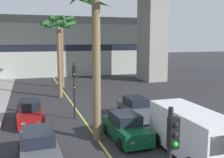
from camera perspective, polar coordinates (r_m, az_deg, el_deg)
name	(u,v)px	position (r m, az deg, el deg)	size (l,w,h in m)	color
lane_stripe_center	(76,109)	(22.60, -7.84, -6.40)	(0.14, 56.00, 0.01)	#DBCC4C
pier_building_backdrop	(50,46)	(45.45, -13.26, 6.87)	(38.94, 8.04, 9.44)	#ADB2A8
car_queue_front	(126,127)	(15.64, 2.97, -10.42)	(1.92, 4.14, 1.56)	#0C4728
car_queue_second	(39,148)	(13.35, -15.58, -14.15)	(1.94, 4.15, 1.56)	#4C5156
car_queue_third	(30,113)	(19.48, -17.39, -6.98)	(1.92, 4.14, 1.56)	maroon
car_queue_fourth	(136,109)	(19.69, 5.33, -6.45)	(1.84, 4.10, 1.56)	#4C5156
delivery_van	(191,132)	(13.82, 16.72, -10.90)	(2.19, 5.27, 2.36)	white
traffic_light_median_far	(74,83)	(19.15, -8.20, -0.82)	(0.24, 0.37, 4.20)	black
palm_tree_near_median	(59,37)	(26.65, -11.48, 8.81)	(3.57, 3.60, 7.69)	brown
palm_tree_mid_median	(61,30)	(32.48, -10.93, 10.48)	(3.07, 3.17, 8.68)	brown
palm_tree_far_median	(96,19)	(14.79, -3.50, 12.79)	(3.45, 3.45, 8.68)	brown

